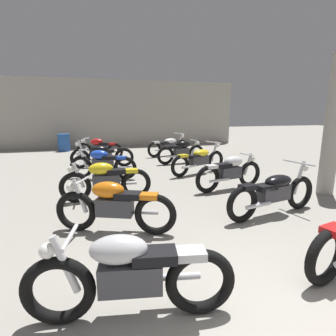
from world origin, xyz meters
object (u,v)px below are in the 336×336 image
(motorcycle_left_row_4, at_px, (102,155))
(oil_drum, at_px, (64,143))
(motorcycle_left_row_5, at_px, (99,148))
(motorcycle_right_row_1, at_px, (274,192))
(motorcycle_right_row_5, at_px, (169,145))
(motorcycle_right_row_2, at_px, (230,172))
(motorcycle_left_row_2, at_px, (106,180))
(motorcycle_left_row_0, at_px, (130,274))
(support_pillar, at_px, (333,126))
(motorcycle_left_row_1, at_px, (114,205))
(motorcycle_right_row_3, at_px, (199,160))
(motorcycle_left_row_3, at_px, (103,163))
(motorcycle_right_row_4, at_px, (182,151))

(motorcycle_left_row_4, height_order, oil_drum, motorcycle_left_row_4)
(motorcycle_left_row_5, xyz_separation_m, motorcycle_right_row_1, (2.93, -7.13, -0.01))
(motorcycle_right_row_5, bearing_deg, motorcycle_left_row_5, -178.96)
(motorcycle_right_row_2, bearing_deg, motorcycle_left_row_2, 179.51)
(motorcycle_left_row_0, relative_size, oil_drum, 2.30)
(oil_drum, bearing_deg, motorcycle_left_row_0, -82.31)
(motorcycle_left_row_0, bearing_deg, support_pillar, 27.45)
(motorcycle_left_row_1, bearing_deg, support_pillar, 8.28)
(motorcycle_right_row_3, bearing_deg, motorcycle_left_row_2, -148.74)
(motorcycle_left_row_2, height_order, motorcycle_left_row_4, motorcycle_left_row_4)
(motorcycle_left_row_3, height_order, motorcycle_right_row_4, same)
(motorcycle_left_row_1, bearing_deg, motorcycle_left_row_4, 89.68)
(motorcycle_left_row_2, bearing_deg, motorcycle_right_row_1, -30.61)
(motorcycle_right_row_3, bearing_deg, motorcycle_right_row_5, 88.88)
(motorcycle_right_row_4, distance_m, motorcycle_right_row_5, 1.85)
(support_pillar, height_order, motorcycle_left_row_1, support_pillar)
(motorcycle_left_row_3, bearing_deg, motorcycle_right_row_3, -3.07)
(motorcycle_left_row_2, relative_size, oil_drum, 2.32)
(motorcycle_left_row_2, relative_size, motorcycle_right_row_3, 0.95)
(motorcycle_left_row_0, xyz_separation_m, motorcycle_right_row_4, (2.96, 7.14, 0.00))
(motorcycle_left_row_0, bearing_deg, motorcycle_right_row_4, 67.46)
(motorcycle_right_row_1, bearing_deg, motorcycle_left_row_4, 118.24)
(motorcycle_left_row_2, relative_size, motorcycle_left_row_4, 0.91)
(motorcycle_left_row_0, xyz_separation_m, motorcycle_left_row_4, (0.05, 7.20, -0.01))
(motorcycle_left_row_4, relative_size, motorcycle_right_row_4, 1.11)
(motorcycle_right_row_2, bearing_deg, oil_drum, 119.13)
(oil_drum, bearing_deg, motorcycle_right_row_1, -65.50)
(motorcycle_left_row_2, xyz_separation_m, motorcycle_right_row_2, (3.01, -0.03, 0.00))
(motorcycle_left_row_4, bearing_deg, support_pillar, -42.78)
(motorcycle_left_row_2, bearing_deg, motorcycle_left_row_5, 89.65)
(support_pillar, relative_size, motorcycle_left_row_4, 1.47)
(motorcycle_right_row_1, distance_m, motorcycle_right_row_2, 1.73)
(motorcycle_left_row_0, xyz_separation_m, motorcycle_right_row_1, (2.95, 1.81, -0.01))
(oil_drum, bearing_deg, motorcycle_right_row_4, -45.42)
(motorcycle_left_row_0, relative_size, motorcycle_right_row_3, 0.94)
(motorcycle_left_row_3, height_order, oil_drum, motorcycle_left_row_3)
(motorcycle_left_row_1, relative_size, motorcycle_right_row_1, 0.86)
(motorcycle_left_row_2, xyz_separation_m, oil_drum, (-1.57, 8.20, -0.03))
(motorcycle_left_row_0, bearing_deg, motorcycle_left_row_5, 89.90)
(motorcycle_left_row_1, relative_size, motorcycle_right_row_2, 0.95)
(motorcycle_left_row_1, xyz_separation_m, motorcycle_right_row_1, (2.93, -0.07, -0.01))
(motorcycle_right_row_3, bearing_deg, motorcycle_left_row_5, 129.07)
(motorcycle_left_row_1, height_order, motorcycle_left_row_5, same)
(motorcycle_left_row_5, xyz_separation_m, motorcycle_right_row_2, (2.98, -5.40, 0.00))
(motorcycle_left_row_3, relative_size, motorcycle_right_row_5, 0.91)
(motorcycle_left_row_2, bearing_deg, motorcycle_right_row_3, 31.26)
(motorcycle_right_row_1, height_order, motorcycle_right_row_5, same)
(motorcycle_right_row_4, height_order, motorcycle_right_row_5, motorcycle_right_row_5)
(support_pillar, xyz_separation_m, oil_drum, (-6.60, 9.15, -1.18))
(support_pillar, height_order, motorcycle_right_row_3, support_pillar)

